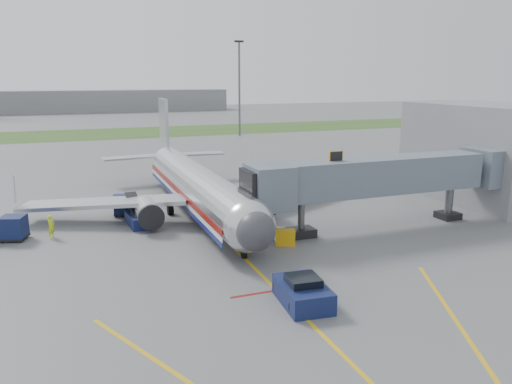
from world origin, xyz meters
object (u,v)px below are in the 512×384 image
object	(u,v)px
pushback_tug	(303,292)
ramp_worker	(51,227)
airliner	(197,186)
belt_loader	(137,218)

from	to	relation	value
pushback_tug	ramp_worker	distance (m)	22.63
ramp_worker	airliner	bearing A→B (deg)	-39.28
airliner	belt_loader	xyz separation A→B (m)	(-5.98, -2.05, -2.05)
airliner	ramp_worker	bearing A→B (deg)	-165.33
pushback_tug	belt_loader	size ratio (longest dim) A/B	0.84
airliner	ramp_worker	xyz separation A→B (m)	(-12.98, -3.40, -1.69)
belt_loader	pushback_tug	bearing A→B (deg)	-71.14
airliner	pushback_tug	distance (m)	21.55
pushback_tug	ramp_worker	size ratio (longest dim) A/B	2.20
airliner	belt_loader	world-z (taller)	airliner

